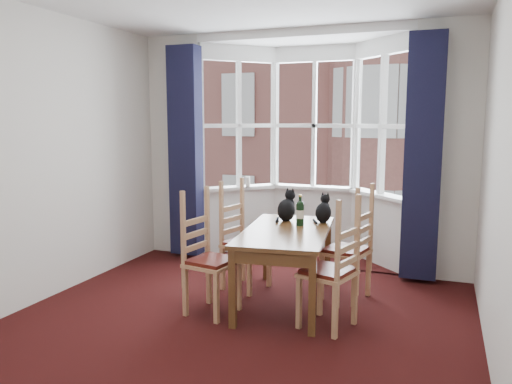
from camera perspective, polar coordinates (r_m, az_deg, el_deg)
The scene contains 19 objects.
floor at distance 4.24m, azimuth -4.03°, elevation -16.26°, with size 4.50×4.50×0.00m, color black.
wall_left at distance 5.04m, azimuth -25.37°, elevation 3.42°, with size 4.50×4.50×0.00m, color silver.
wall_right at distance 3.53m, azimuth 26.69°, elevation 1.57°, with size 4.50×4.50×0.00m, color silver.
wall_back_pier_left at distance 6.62m, azimuth -9.05°, elevation 5.10°, with size 0.70×0.12×2.80m, color silver.
wall_back_pier_right at distance 5.76m, azimuth 20.94°, elevation 4.19°, with size 0.70×0.12×2.80m, color silver.
bay_window at distance 6.46m, azimuth 6.10°, elevation 5.09°, with size 2.76×0.94×2.80m.
curtain_left at distance 6.35m, azimuth -8.04°, elevation 4.54°, with size 0.38×0.22×2.60m, color #171633.
curtain_right at distance 5.58m, azimuth 18.55°, elevation 3.68°, with size 0.38×0.22×2.60m, color #171633.
dining_table at distance 4.76m, azimuth 3.47°, elevation -5.32°, with size 0.95×1.53×0.72m.
chair_left_near at distance 4.63m, azimuth -5.96°, elevation -7.89°, with size 0.47×0.48×0.92m.
chair_left_far at distance 5.26m, azimuth -1.96°, elevation -5.84°, with size 0.49×0.50×0.92m.
chair_right_near at distance 4.27m, azimuth 9.29°, elevation -9.35°, with size 0.50×0.51×0.92m.
chair_right_far at distance 4.98m, azimuth 11.21°, elevation -6.84°, with size 0.49×0.50×0.92m.
cat_left at distance 5.14m, azimuth 3.54°, elevation -1.85°, with size 0.22×0.27×0.34m.
cat_right at distance 5.10m, azimuth 7.72°, elevation -2.16°, with size 0.16×0.23×0.31m.
wine_bottle at distance 4.91m, azimuth 5.06°, elevation -2.31°, with size 0.08×0.08×0.30m.
candle_tall at distance 6.60m, azimuth -0.94°, elevation 1.17°, with size 0.06×0.06×0.13m, color white.
street at distance 36.61m, azimuth 17.65°, elevation -4.30°, with size 80.00×80.00×0.00m, color #333335.
tenement_building at distance 17.58m, azimuth 15.47°, elevation 7.51°, with size 18.40×7.80×15.20m.
Camera 1 is at (1.62, -3.49, 1.76)m, focal length 35.00 mm.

